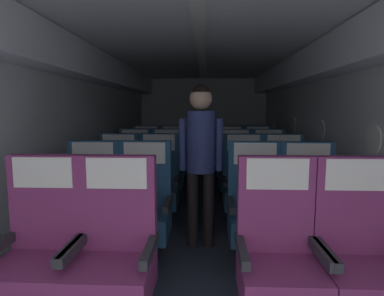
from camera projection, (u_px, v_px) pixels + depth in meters
ground at (200, 214)px, 4.26m from camera, size 3.34×8.05×0.02m
fuselage_shell at (201, 96)px, 4.33m from camera, size 3.22×7.70×2.18m
seat_a_left_window at (40, 255)px, 2.05m from camera, size 0.52×0.50×1.08m
seat_a_left_aisle at (115, 257)px, 2.02m from camera, size 0.52×0.50×1.08m
seat_a_right_aisle at (359, 260)px, 1.97m from camera, size 0.52×0.50×1.08m
seat_a_right_window at (278, 258)px, 1.99m from camera, size 0.52×0.50×1.08m
seat_b_left_window at (91, 209)px, 2.98m from camera, size 0.52×0.50×1.08m
seat_b_left_aisle at (144, 209)px, 2.97m from camera, size 0.52×0.50×1.08m
seat_b_right_aisle at (309, 212)px, 2.89m from camera, size 0.52×0.50×1.08m
seat_b_right_window at (255, 211)px, 2.92m from camera, size 0.52×0.50×1.08m
seat_c_left_window at (118, 185)px, 3.90m from camera, size 0.52×0.50×1.08m
seat_c_left_aisle at (158, 185)px, 3.90m from camera, size 0.52×0.50×1.08m
seat_c_right_aisle at (284, 187)px, 3.82m from camera, size 0.52×0.50×1.08m
seat_c_right_window at (244, 186)px, 3.85m from camera, size 0.52×0.50×1.08m
seat_d_left_window at (134, 171)px, 4.82m from camera, size 0.52×0.50×1.08m
seat_d_left_aisle at (167, 171)px, 4.83m from camera, size 0.52×0.50×1.08m
seat_d_right_aisle at (269, 172)px, 4.74m from camera, size 0.52×0.50×1.08m
seat_d_right_window at (236, 172)px, 4.76m from camera, size 0.52×0.50×1.08m
seat_e_left_window at (146, 161)px, 5.76m from camera, size 0.52×0.50×1.08m
seat_e_left_aisle at (173, 161)px, 5.74m from camera, size 0.52×0.50×1.08m
seat_e_right_aisle at (258, 161)px, 5.70m from camera, size 0.52×0.50×1.08m
seat_e_right_window at (230, 161)px, 5.71m from camera, size 0.52×0.50×1.08m
flight_attendant at (201, 148)px, 3.14m from camera, size 0.43×0.28×1.62m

